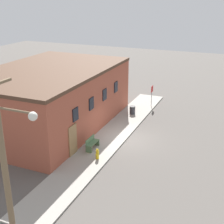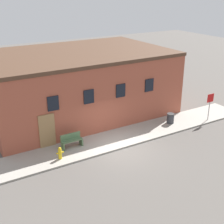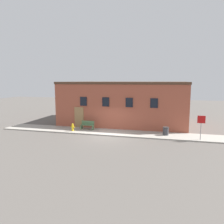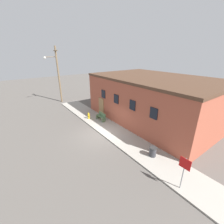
% 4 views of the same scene
% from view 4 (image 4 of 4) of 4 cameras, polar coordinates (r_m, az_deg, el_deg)
% --- Properties ---
extents(ground_plane, '(80.00, 80.00, 0.00)m').
position_cam_4_polar(ground_plane, '(14.25, -4.36, -8.50)').
color(ground_plane, '#56514C').
extents(sidewalk, '(21.87, 2.52, 0.10)m').
position_cam_4_polar(sidewalk, '(14.83, -0.21, -6.90)').
color(sidewalk, '#9E998E').
rests_on(sidewalk, ground).
extents(brick_building, '(13.58, 8.84, 4.77)m').
position_cam_4_polar(brick_building, '(17.41, 15.60, 5.02)').
color(brick_building, '#9E4C38').
rests_on(brick_building, ground).
extents(fire_hydrant, '(0.43, 0.20, 0.73)m').
position_cam_4_polar(fire_hydrant, '(17.23, -8.90, -1.39)').
color(fire_hydrant, gold).
rests_on(fire_hydrant, sidewalk).
extents(stop_sign, '(0.61, 0.06, 2.00)m').
position_cam_4_polar(stop_sign, '(9.24, 25.76, -18.76)').
color(stop_sign, gray).
rests_on(stop_sign, sidewalk).
extents(bench, '(1.29, 0.44, 0.85)m').
position_cam_4_polar(bench, '(16.73, -4.16, -1.73)').
color(bench, '#4C6B47').
rests_on(bench, sidewalk).
extents(trash_bin, '(0.53, 0.53, 0.72)m').
position_cam_4_polar(trash_bin, '(11.62, 15.23, -14.35)').
color(trash_bin, '#333338').
rests_on(trash_bin, sidewalk).
extents(utility_pole, '(1.80, 1.83, 8.03)m').
position_cam_4_polar(utility_pole, '(23.84, -20.01, 13.68)').
color(utility_pole, brown).
rests_on(utility_pole, ground).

